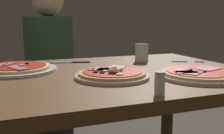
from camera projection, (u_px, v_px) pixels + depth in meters
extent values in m
cube|color=brown|center=(114.00, 77.00, 1.13)|extent=(1.10, 0.84, 0.04)
cylinder|color=#3C2715|center=(167.00, 120.00, 1.70)|extent=(0.07, 0.07, 0.72)
cylinder|color=silver|center=(112.00, 76.00, 1.01)|extent=(0.27, 0.27, 0.01)
cylinder|color=tan|center=(112.00, 73.00, 1.01)|extent=(0.24, 0.24, 0.01)
cylinder|color=#A82314|center=(112.00, 71.00, 1.01)|extent=(0.21, 0.21, 0.00)
torus|color=black|center=(95.00, 72.00, 0.98)|extent=(0.02, 0.02, 0.00)
torus|color=black|center=(120.00, 71.00, 1.00)|extent=(0.02, 0.02, 0.00)
torus|color=black|center=(116.00, 69.00, 1.03)|extent=(0.02, 0.02, 0.00)
torus|color=black|center=(102.00, 73.00, 0.97)|extent=(0.02, 0.02, 0.00)
torus|color=black|center=(111.00, 72.00, 0.99)|extent=(0.02, 0.02, 0.00)
torus|color=black|center=(94.00, 69.00, 1.03)|extent=(0.02, 0.02, 0.00)
cube|color=#C65B66|center=(101.00, 69.00, 1.04)|extent=(0.10, 0.10, 0.00)
cube|color=#D16B70|center=(115.00, 68.00, 1.07)|extent=(0.11, 0.11, 0.00)
cube|color=#D16B70|center=(106.00, 70.00, 1.02)|extent=(0.08, 0.08, 0.00)
cylinder|color=beige|center=(105.00, 71.00, 1.00)|extent=(0.02, 0.02, 0.00)
cylinder|color=beige|center=(121.00, 68.00, 1.05)|extent=(0.02, 0.02, 0.00)
cylinder|color=beige|center=(120.00, 74.00, 0.94)|extent=(0.02, 0.02, 0.00)
ellipsoid|color=white|center=(114.00, 70.00, 0.97)|extent=(0.04, 0.03, 0.02)
cylinder|color=yellow|center=(114.00, 67.00, 0.97)|extent=(0.02, 0.02, 0.00)
cylinder|color=white|center=(17.00, 70.00, 1.14)|extent=(0.32, 0.32, 0.01)
cylinder|color=#E5C17F|center=(17.00, 67.00, 1.13)|extent=(0.27, 0.27, 0.01)
cylinder|color=#A82314|center=(17.00, 66.00, 1.13)|extent=(0.24, 0.24, 0.00)
torus|color=black|center=(20.00, 66.00, 1.09)|extent=(0.02, 0.02, 0.00)
torus|color=black|center=(3.00, 65.00, 1.12)|extent=(0.02, 0.02, 0.00)
torus|color=black|center=(7.00, 63.00, 1.17)|extent=(0.02, 0.02, 0.00)
torus|color=black|center=(27.00, 63.00, 1.16)|extent=(0.02, 0.02, 0.00)
cube|color=#D16B70|center=(4.00, 64.00, 1.14)|extent=(0.10, 0.10, 0.00)
cube|color=#C65B66|center=(18.00, 68.00, 1.06)|extent=(0.08, 0.11, 0.00)
cylinder|color=beige|center=(15.00, 67.00, 1.09)|extent=(0.02, 0.02, 0.00)
cylinder|color=beige|center=(22.00, 65.00, 1.13)|extent=(0.02, 0.02, 0.00)
cylinder|color=silver|center=(200.00, 76.00, 1.02)|extent=(0.31, 0.31, 0.01)
cylinder|color=#E5C17F|center=(200.00, 73.00, 1.02)|extent=(0.28, 0.28, 0.01)
cylinder|color=#B72D19|center=(200.00, 71.00, 1.02)|extent=(0.25, 0.25, 0.00)
torus|color=black|center=(195.00, 71.00, 1.00)|extent=(0.02, 0.02, 0.00)
torus|color=black|center=(191.00, 69.00, 1.03)|extent=(0.02, 0.02, 0.00)
torus|color=black|center=(189.00, 70.00, 1.01)|extent=(0.02, 0.02, 0.00)
torus|color=black|center=(198.00, 71.00, 1.00)|extent=(0.02, 0.02, 0.00)
torus|color=black|center=(199.00, 71.00, 1.00)|extent=(0.02, 0.02, 0.00)
torus|color=black|center=(204.00, 71.00, 0.99)|extent=(0.02, 0.02, 0.00)
cube|color=#D16B70|center=(194.00, 72.00, 0.97)|extent=(0.11, 0.09, 0.00)
cube|color=#C65B66|center=(208.00, 69.00, 1.05)|extent=(0.11, 0.09, 0.00)
cube|color=#D16B70|center=(187.00, 72.00, 0.98)|extent=(0.09, 0.07, 0.00)
cube|color=#C65B66|center=(185.00, 71.00, 1.00)|extent=(0.10, 0.11, 0.00)
cylinder|color=beige|center=(196.00, 71.00, 1.00)|extent=(0.03, 0.03, 0.00)
cylinder|color=beige|center=(195.00, 70.00, 1.01)|extent=(0.02, 0.02, 0.00)
cylinder|color=beige|center=(207.00, 67.00, 1.09)|extent=(0.02, 0.02, 0.00)
cylinder|color=beige|center=(186.00, 69.00, 1.03)|extent=(0.03, 0.03, 0.00)
cylinder|color=silver|center=(142.00, 53.00, 1.39)|extent=(0.07, 0.07, 0.09)
cylinder|color=silver|center=(142.00, 56.00, 1.39)|extent=(0.06, 0.06, 0.05)
cube|color=silver|center=(179.00, 61.00, 1.38)|extent=(0.07, 0.05, 0.00)
cube|color=silver|center=(200.00, 62.00, 1.36)|extent=(0.04, 0.02, 0.00)
cube|color=silver|center=(200.00, 62.00, 1.37)|extent=(0.04, 0.02, 0.00)
cube|color=silver|center=(199.00, 62.00, 1.37)|extent=(0.04, 0.02, 0.00)
cube|color=silver|center=(199.00, 61.00, 1.37)|extent=(0.04, 0.02, 0.00)
cube|color=silver|center=(61.00, 62.00, 1.34)|extent=(0.11, 0.05, 0.00)
cube|color=black|center=(81.00, 62.00, 1.35)|extent=(0.09, 0.04, 0.01)
cylinder|color=white|center=(160.00, 86.00, 0.78)|extent=(0.03, 0.03, 0.05)
cylinder|color=silver|center=(160.00, 74.00, 0.77)|extent=(0.03, 0.03, 0.01)
cylinder|color=black|center=(53.00, 127.00, 1.92)|extent=(0.29, 0.29, 0.46)
cylinder|color=#2D4C33|center=(50.00, 57.00, 1.83)|extent=(0.32, 0.32, 0.52)
sphere|color=beige|center=(48.00, 0.00, 1.77)|extent=(0.20, 0.20, 0.20)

